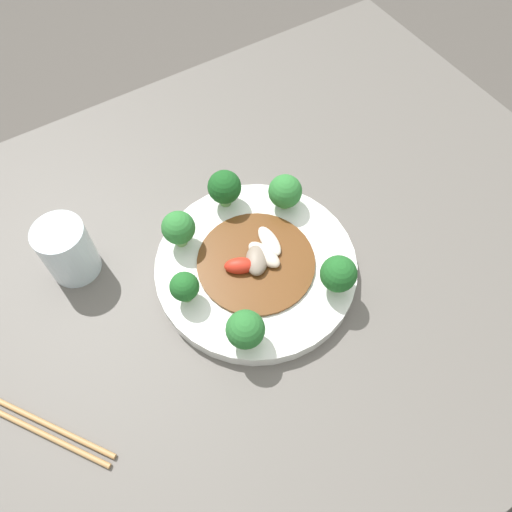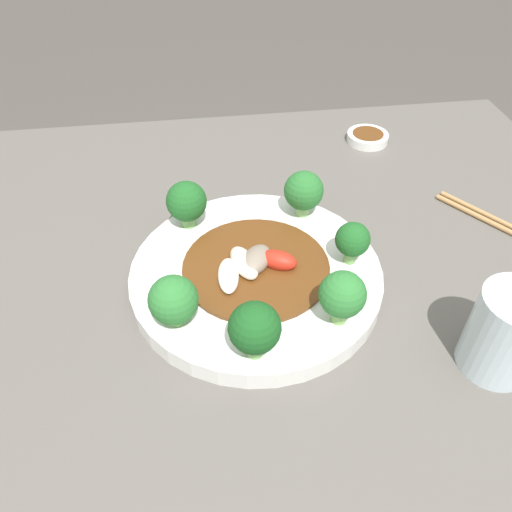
# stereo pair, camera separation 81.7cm
# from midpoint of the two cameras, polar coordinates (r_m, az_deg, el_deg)

# --- Properties ---
(table) EXTENTS (1.11, 0.90, 0.70)m
(table) POSITION_cam_midpoint_polar(r_m,az_deg,el_deg) (0.91, -9.81, -45.63)
(table) COLOR #5B5651
(table) RESTS_ON ground_plane
(plate) EXTENTS (0.30, 0.30, 0.02)m
(plate) POSITION_cam_midpoint_polar(r_m,az_deg,el_deg) (0.54, -10.91, -42.35)
(plate) COLOR white
(plate) RESTS_ON table
(broccoli_southeast) EXTENTS (0.05, 0.05, 0.06)m
(broccoli_southeast) POSITION_cam_midpoint_polar(r_m,az_deg,el_deg) (0.53, -21.22, -31.24)
(broccoli_southeast) COLOR #70A356
(broccoli_southeast) RESTS_ON plate
(broccoli_southwest) EXTENTS (0.05, 0.05, 0.06)m
(broccoli_southwest) POSITION_cam_midpoint_polar(r_m,az_deg,el_deg) (0.51, -1.84, -30.49)
(broccoli_southwest) COLOR #89B76B
(broccoli_southwest) RESTS_ON plate
(broccoli_north) EXTENTS (0.05, 0.05, 0.07)m
(broccoli_north) POSITION_cam_midpoint_polar(r_m,az_deg,el_deg) (0.50, -15.93, -55.67)
(broccoli_north) COLOR #70A356
(broccoli_north) RESTS_ON plate
(broccoli_west) EXTENTS (0.04, 0.04, 0.06)m
(broccoli_west) POSITION_cam_midpoint_polar(r_m,az_deg,el_deg) (0.50, 5.60, -40.83)
(broccoli_west) COLOR #70A356
(broccoli_west) RESTS_ON plate
(broccoli_northwest) EXTENTS (0.05, 0.05, 0.06)m
(broccoli_northwest) POSITION_cam_midpoint_polar(r_m,az_deg,el_deg) (0.49, 2.34, -51.67)
(broccoli_northwest) COLOR #7AAD5B
(broccoli_northwest) RESTS_ON plate
(broccoli_northeast) EXTENTS (0.05, 0.05, 0.06)m
(broccoli_northeast) POSITION_cam_midpoint_polar(r_m,az_deg,el_deg) (0.52, -27.85, -48.41)
(broccoli_northeast) COLOR #7AAD5B
(broccoli_northeast) RESTS_ON plate
(stirfry_center) EXTENTS (0.18, 0.18, 0.02)m
(stirfry_center) POSITION_cam_midpoint_polar(r_m,az_deg,el_deg) (0.53, -11.43, -42.30)
(stirfry_center) COLOR #5B3314
(stirfry_center) RESTS_ON plate
(drinking_glass) EXTENTS (0.07, 0.07, 0.10)m
(drinking_glass) POSITION_cam_midpoint_polar(r_m,az_deg,el_deg) (0.54, 31.07, -51.67)
(drinking_glass) COLOR silver
(drinking_glass) RESTS_ON table
(sauce_dish) EXTENTS (0.07, 0.07, 0.02)m
(sauce_dish) POSITION_cam_midpoint_polar(r_m,az_deg,el_deg) (0.67, 10.10, -11.95)
(sauce_dish) COLOR white
(sauce_dish) RESTS_ON table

